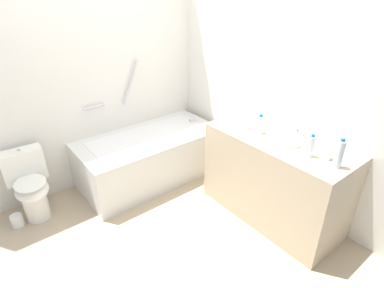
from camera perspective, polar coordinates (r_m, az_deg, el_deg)
The scene contains 16 objects.
ground_plane at distance 3.02m, azimuth -5.62°, elevation -16.79°, with size 3.72×3.72×0.00m, color tan.
wall_back_tiled at distance 3.53m, azimuth -19.39°, elevation 12.07°, with size 3.12×0.10×2.50m, color silver.
wall_right_mirror at distance 3.25m, azimuth 14.91°, elevation 11.42°, with size 0.10×3.07×2.50m, color silver.
bathtub at distance 3.69m, azimuth -7.74°, elevation -2.05°, with size 1.64×0.79×1.34m.
toilet at distance 3.42m, azimuth -27.88°, elevation -6.67°, with size 0.39×0.51×0.70m.
vanity_counter at distance 3.10m, azimuth 14.99°, elevation -6.17°, with size 0.61×1.36×0.86m, color tan.
sink_basin at distance 2.85m, azimuth 16.78°, elevation 0.97°, with size 0.31×0.31×0.05m, color white.
sink_faucet at distance 2.99m, azimuth 18.92°, elevation 2.08°, with size 0.11×0.15×0.07m.
water_bottle_0 at distance 2.55m, azimuth 25.68°, elevation -1.68°, with size 0.06×0.06×0.25m.
water_bottle_1 at distance 2.64m, azimuth 21.21°, elevation -0.38°, with size 0.06×0.06×0.20m.
water_bottle_2 at distance 2.93m, azimuth 12.52°, elevation 3.57°, with size 0.06×0.06×0.19m.
drinking_glass_0 at distance 3.13m, azimuth 8.93°, elevation 4.84°, with size 0.08×0.08×0.10m, color white.
drinking_glass_1 at distance 2.74m, azimuth 20.27°, elevation -0.34°, with size 0.06×0.06×0.08m, color white.
drinking_glass_2 at distance 2.67m, azimuth 23.84°, elevation -1.69°, with size 0.07×0.07×0.09m, color white.
drinking_glass_3 at distance 3.02m, azimuth 9.90°, elevation 3.71°, with size 0.08×0.08×0.08m, color white.
toilet_paper_roll at distance 3.52m, azimuth -29.69°, elevation -12.23°, with size 0.11×0.11×0.12m, color white.
Camera 1 is at (-1.12, -1.86, 2.11)m, focal length 28.74 mm.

